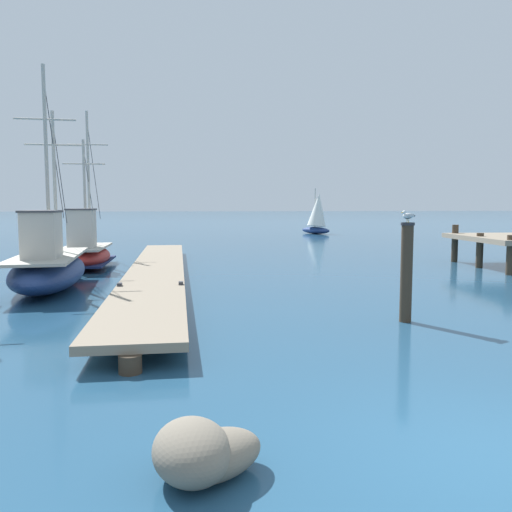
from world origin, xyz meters
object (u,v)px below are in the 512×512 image
object	(u,v)px
fishing_boat_1	(85,251)
distant_sailboat	(317,214)
perched_seagull	(408,216)
fishing_boat_3	(48,266)
mooring_piling	(406,271)
shore_rock_near_right	(201,453)

from	to	relation	value
fishing_boat_1	distant_sailboat	xyz separation A→B (m)	(15.11, 23.70, 1.05)
perched_seagull	distant_sailboat	size ratio (longest dim) A/B	0.09
fishing_boat_3	distant_sailboat	xyz separation A→B (m)	(15.02, 29.40, 1.01)
fishing_boat_3	mooring_piling	world-z (taller)	fishing_boat_3
fishing_boat_1	fishing_boat_3	distance (m)	5.71
fishing_boat_3	distant_sailboat	distance (m)	33.03
fishing_boat_1	distant_sailboat	distance (m)	28.13
fishing_boat_3	distant_sailboat	size ratio (longest dim) A/B	1.76
fishing_boat_1	distant_sailboat	size ratio (longest dim) A/B	1.63
fishing_boat_3	mooring_piling	size ratio (longest dim) A/B	3.22
fishing_boat_3	shore_rock_near_right	distance (m)	12.49
fishing_boat_3	perched_seagull	world-z (taller)	fishing_boat_3
fishing_boat_3	distant_sailboat	bearing A→B (deg)	62.93
fishing_boat_1	shore_rock_near_right	distance (m)	17.95
perched_seagull	distant_sailboat	bearing A→B (deg)	80.31
perched_seagull	shore_rock_near_right	bearing A→B (deg)	-125.99
fishing_boat_3	shore_rock_near_right	bearing A→B (deg)	-68.70
perched_seagull	fishing_boat_3	bearing A→B (deg)	149.44
distant_sailboat	fishing_boat_1	bearing A→B (deg)	-122.53
perched_seagull	distant_sailboat	distance (m)	35.28
fishing_boat_3	mooring_piling	xyz separation A→B (m)	(9.08, -5.37, 0.40)
fishing_boat_3	distant_sailboat	world-z (taller)	fishing_boat_3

